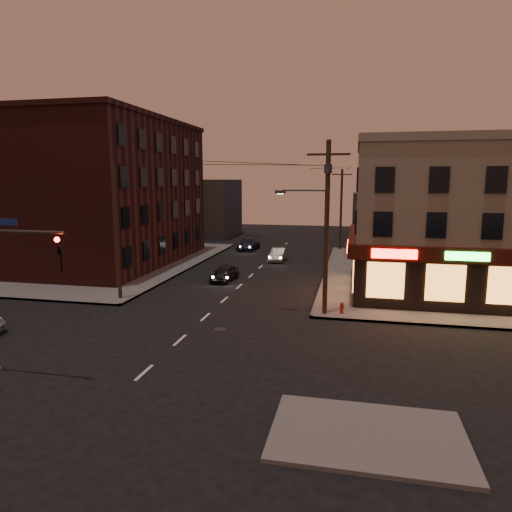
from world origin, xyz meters
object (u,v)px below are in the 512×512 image
(sedan_near, at_px, (225,273))
(fire_hydrant, at_px, (342,307))
(sedan_mid, at_px, (278,255))
(sedan_far, at_px, (249,244))

(sedan_near, relative_size, fire_hydrant, 5.43)
(sedan_near, distance_m, fire_hydrant, 12.14)
(sedan_mid, xyz_separation_m, fire_hydrant, (6.75, -17.54, -0.11))
(sedan_mid, bearing_deg, sedan_near, -105.49)
(sedan_near, relative_size, sedan_mid, 0.95)
(sedan_near, bearing_deg, sedan_mid, 80.11)
(sedan_far, height_order, fire_hydrant, sedan_far)
(sedan_near, distance_m, sedan_far, 16.57)
(sedan_mid, bearing_deg, fire_hydrant, -69.28)
(sedan_far, relative_size, fire_hydrant, 6.89)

